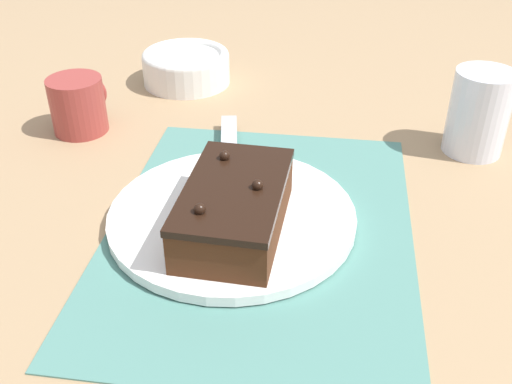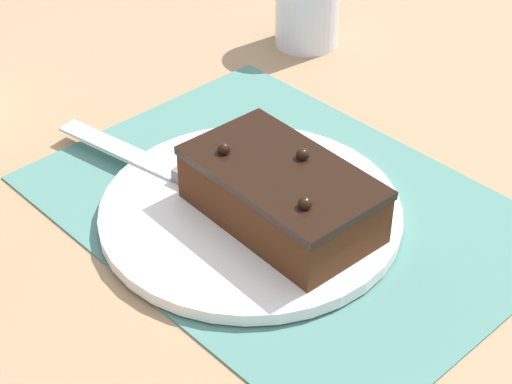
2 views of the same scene
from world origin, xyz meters
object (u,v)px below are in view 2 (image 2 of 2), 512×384
Objects in this scene: cake_plate at (251,212)px; serving_knife at (177,172)px; chocolate_cake at (281,194)px; drinking_glass at (308,1)px.

cake_plate is 0.09m from serving_knife.
chocolate_cake is 0.38m from drinking_glass.
drinking_glass is (0.13, -0.32, 0.04)m from serving_knife.
serving_knife is 0.34m from drinking_glass.
serving_knife is 1.98× the size of drinking_glass.
drinking_glass is at bearing 11.99° from serving_knife.
serving_knife is at bearing 13.57° from chocolate_cake.
cake_plate is 0.05m from chocolate_cake.
drinking_glass is (0.21, -0.30, 0.05)m from cake_plate.
cake_plate is 1.24× the size of serving_knife.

